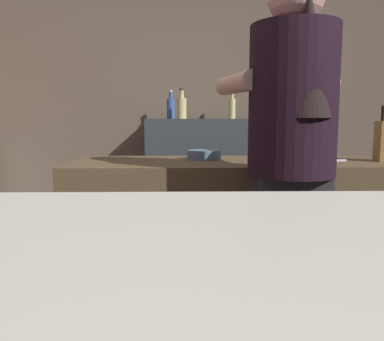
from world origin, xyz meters
name	(u,v)px	position (x,y,z in m)	size (l,w,h in m)	color
wall_back	(200,94)	(0.00, 2.20, 1.35)	(5.20, 0.10, 2.70)	brown
prep_counter	(277,249)	(0.35, 0.79, 0.47)	(2.10, 0.60, 0.93)	brown
back_shelf	(200,191)	(-0.01, 1.92, 0.57)	(0.83, 0.36, 1.15)	#343B40
bartender	(292,157)	(0.29, 0.34, 0.99)	(0.48, 0.55, 1.71)	#2D2B2F
mixing_bowl	(204,155)	(-0.03, 0.87, 0.96)	(0.18, 0.18, 0.05)	slate
chefs_knife	(325,161)	(0.57, 0.74, 0.94)	(0.24, 0.03, 0.01)	silver
bottle_hot_sauce	(232,107)	(0.25, 1.98, 1.24)	(0.05, 0.05, 0.23)	#C9CB85
bottle_olive_oil	(182,107)	(-0.15, 1.85, 1.23)	(0.07, 0.07, 0.23)	#CCC37C
bottle_vinegar	(171,108)	(-0.24, 1.98, 1.23)	(0.06, 0.06, 0.22)	#365395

